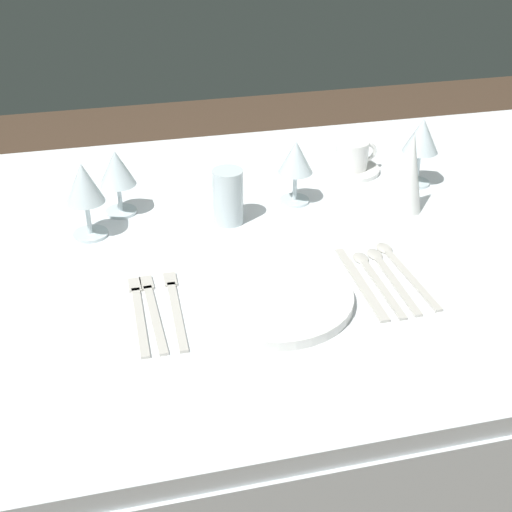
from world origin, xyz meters
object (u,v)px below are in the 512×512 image
(drink_tumbler, at_px, (228,200))
(napkin_folded, at_px, (410,173))
(fork_salad, at_px, (139,312))
(spoon_dessert, at_px, (387,272))
(dinner_plate, at_px, (273,298))
(wine_glass_left, at_px, (117,171))
(wine_glass_right, at_px, (84,186))
(wine_glass_centre, at_px, (422,138))
(fork_outer, at_px, (175,306))
(coffee_cup_left, at_px, (353,155))
(dinner_knife, at_px, (361,284))
(wine_glass_far, at_px, (296,160))
(fork_inner, at_px, (153,309))
(spoon_soup, at_px, (373,276))
(spoon_tea, at_px, (400,267))

(drink_tumbler, distance_m, napkin_folded, 0.37)
(fork_salad, relative_size, spoon_dessert, 1.01)
(dinner_plate, relative_size, wine_glass_left, 1.93)
(fork_salad, height_order, wine_glass_right, wine_glass_right)
(wine_glass_centre, xyz_separation_m, wine_glass_right, (-0.72, -0.07, -0.00))
(fork_outer, bearing_deg, wine_glass_left, 99.97)
(coffee_cup_left, bearing_deg, dinner_knife, -107.94)
(wine_glass_left, height_order, wine_glass_right, wine_glass_right)
(fork_salad, height_order, wine_glass_far, wine_glass_far)
(fork_inner, relative_size, dinner_knife, 0.96)
(fork_inner, distance_m, spoon_dessert, 0.42)
(wine_glass_right, bearing_deg, napkin_folded, -3.84)
(fork_outer, relative_size, spoon_soup, 1.05)
(wine_glass_left, relative_size, wine_glass_right, 0.90)
(spoon_tea, bearing_deg, napkin_folded, 64.01)
(spoon_dessert, distance_m, coffee_cup_left, 0.44)
(napkin_folded, bearing_deg, fork_outer, -155.40)
(fork_salad, xyz_separation_m, wine_glass_centre, (0.65, 0.35, 0.11))
(fork_salad, relative_size, dinner_knife, 0.95)
(dinner_plate, distance_m, coffee_cup_left, 0.56)
(fork_salad, bearing_deg, wine_glass_right, 103.63)
(fork_salad, distance_m, wine_glass_far, 0.50)
(spoon_dessert, xyz_separation_m, drink_tumbler, (-0.24, 0.26, 0.05))
(fork_outer, distance_m, drink_tumbler, 0.31)
(dinner_knife, relative_size, spoon_dessert, 1.06)
(spoon_soup, distance_m, wine_glass_centre, 0.43)
(spoon_soup, distance_m, wine_glass_left, 0.55)
(coffee_cup_left, relative_size, wine_glass_centre, 0.64)
(coffee_cup_left, distance_m, wine_glass_far, 0.22)
(coffee_cup_left, distance_m, napkin_folded, 0.22)
(fork_outer, xyz_separation_m, coffee_cup_left, (0.47, 0.45, 0.04))
(wine_glass_left, xyz_separation_m, wine_glass_far, (0.36, -0.04, 0.00))
(wine_glass_right, xyz_separation_m, wine_glass_far, (0.43, 0.05, -0.01))
(wine_glass_centre, xyz_separation_m, wine_glass_far, (-0.29, -0.02, -0.01))
(napkin_folded, bearing_deg, spoon_dessert, -120.87)
(dinner_plate, relative_size, spoon_tea, 1.15)
(coffee_cup_left, bearing_deg, wine_glass_far, -145.31)
(spoon_tea, xyz_separation_m, drink_tumbler, (-0.27, 0.24, 0.05))
(spoon_soup, bearing_deg, fork_inner, -178.25)
(dinner_knife, distance_m, napkin_folded, 0.32)
(wine_glass_centre, relative_size, drink_tumbler, 1.37)
(drink_tumbler, bearing_deg, coffee_cup_left, 27.91)
(spoon_dessert, height_order, wine_glass_left, wine_glass_left)
(spoon_soup, xyz_separation_m, spoon_dessert, (0.03, 0.00, 0.00))
(fork_outer, bearing_deg, dinner_plate, -8.30)
(spoon_tea, bearing_deg, dinner_knife, -156.71)
(fork_salad, distance_m, spoon_tea, 0.48)
(spoon_tea, height_order, drink_tumbler, drink_tumbler)
(dinner_plate, bearing_deg, spoon_dessert, 10.07)
(fork_salad, height_order, dinner_knife, same)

